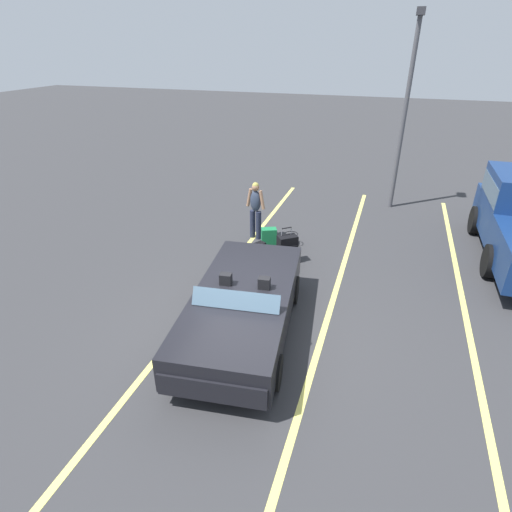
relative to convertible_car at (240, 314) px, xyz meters
name	(u,v)px	position (x,y,z in m)	size (l,w,h in m)	color
ground_plane	(243,332)	(-0.21, -0.03, -0.59)	(80.00, 80.00, 0.00)	#333335
lot_line_near	(187,321)	(-0.21, -1.24, -0.59)	(18.00, 0.12, 0.01)	#EAE066
lot_line_mid	(318,348)	(-0.21, 1.46, -0.59)	(18.00, 0.12, 0.01)	#EAE066
lot_line_far	(479,382)	(-0.21, 4.16, -0.59)	(18.00, 0.12, 0.01)	#EAE066
convertible_car	(240,314)	(0.00, 0.00, 0.00)	(4.32, 2.25, 1.24)	black
suitcase_large_black	(287,249)	(-3.26, 0.05, -0.22)	(0.52, 0.55, 0.94)	black
suitcase_medium_bright	(269,239)	(-3.82, -0.60, -0.28)	(0.38, 0.46, 0.62)	#19723F
suitcase_small_carryon	(259,252)	(-3.11, -0.66, -0.34)	(0.39, 0.34, 0.50)	black
duffel_bag	(291,240)	(-4.29, -0.10, -0.43)	(0.65, 0.39, 0.34)	black
traveler_person	(256,207)	(-4.42, -1.18, 0.34)	(0.29, 0.61, 1.65)	#1E2338
parking_lamp_post	(406,103)	(-8.28, 2.39, 2.77)	(0.50, 0.24, 5.88)	#4C4C51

